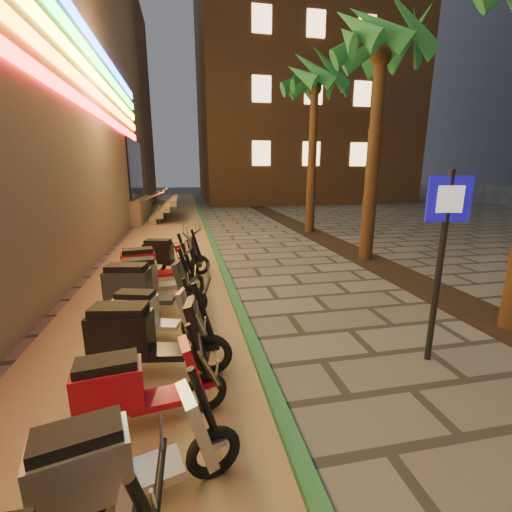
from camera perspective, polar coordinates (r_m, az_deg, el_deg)
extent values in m
plane|color=#474442|center=(4.03, 21.20, -28.00)|extent=(120.00, 120.00, 0.00)
cube|color=#8C7251|center=(12.75, -14.83, 1.50)|extent=(3.40, 60.00, 0.01)
cube|color=#235D37|center=(12.75, -7.20, 2.06)|extent=(0.18, 60.00, 0.10)
cube|color=black|center=(9.58, 23.50, -3.22)|extent=(1.20, 40.00, 0.02)
cube|color=black|center=(20.62, -19.45, 13.55)|extent=(0.08, 5.00, 3.00)
cube|color=gray|center=(21.08, -24.53, 7.08)|extent=(5.00, 6.00, 1.20)
cube|color=#FF1414|center=(9.05, -31.11, 23.93)|extent=(0.06, 26.00, 0.28)
cube|color=orange|center=(9.18, -31.58, 27.26)|extent=(0.06, 26.00, 0.28)
cube|color=yellow|center=(9.34, -32.07, 30.49)|extent=(0.06, 26.00, 0.28)
cube|color=gray|center=(20.67, -16.24, 6.41)|extent=(0.35, 5.00, 0.30)
cube|color=gray|center=(20.61, -15.32, 7.29)|extent=(0.35, 5.00, 0.30)
cube|color=gray|center=(20.56, -14.39, 8.17)|extent=(0.35, 5.00, 0.30)
cube|color=gray|center=(20.53, -13.46, 9.06)|extent=(0.35, 5.00, 0.30)
cylinder|color=silver|center=(18.62, -18.17, 8.92)|extent=(2.09, 0.06, 0.81)
cylinder|color=silver|center=(22.59, -17.07, 9.74)|extent=(2.09, 0.06, 0.81)
cube|color=brown|center=(37.44, 6.49, 29.05)|extent=(18.00, 16.00, 25.00)
cube|color=#F5C986|center=(27.09, 0.90, 16.74)|extent=(1.40, 0.06, 1.80)
cube|color=#F5C986|center=(28.22, 9.20, 16.46)|extent=(1.40, 0.06, 1.80)
cube|color=#F5C986|center=(29.85, 16.70, 15.92)|extent=(1.40, 0.06, 1.80)
cube|color=#F5C986|center=(27.69, 0.94, 26.08)|extent=(1.40, 0.06, 1.80)
cube|color=#F5C986|center=(28.79, 9.58, 25.43)|extent=(1.40, 0.06, 1.80)
cube|color=#F5C986|center=(30.39, 17.34, 24.40)|extent=(1.40, 0.06, 1.80)
cube|color=#F5C986|center=(28.98, 0.98, 34.81)|extent=(1.40, 0.06, 1.80)
cube|color=#F5C986|center=(30.04, 9.99, 33.86)|extent=(1.40, 0.06, 1.80)
cube|color=#F5C986|center=(31.57, 18.03, 32.42)|extent=(1.40, 0.06, 1.80)
cylinder|color=#472D19|center=(10.90, 18.85, 14.28)|extent=(0.40, 0.40, 5.70)
sphere|color=#472D19|center=(11.32, 20.13, 28.82)|extent=(0.56, 0.56, 0.56)
cone|color=#1B5924|center=(11.90, 24.54, 29.95)|extent=(0.60, 1.93, 1.52)
cone|color=#1B5924|center=(12.25, 21.87, 29.67)|extent=(1.70, 1.86, 1.52)
cone|color=#1B5924|center=(12.25, 18.61, 29.91)|extent=(2.00, 0.93, 1.52)
cone|color=#1B5924|center=(11.90, 16.01, 30.59)|extent=(1.97, 1.48, 1.52)
cone|color=#1B5924|center=(11.34, 15.21, 31.51)|extent=(1.22, 2.02, 1.52)
cone|color=#1B5924|center=(10.82, 16.89, 32.31)|extent=(1.22, 2.02, 1.52)
cone|color=#1B5924|center=(10.61, 20.48, 32.46)|extent=(1.97, 1.48, 1.52)
cone|color=#1B5924|center=(10.82, 23.98, 31.78)|extent=(2.00, 0.93, 1.52)
cone|color=#1B5924|center=(11.34, 25.49, 30.75)|extent=(1.70, 1.86, 1.52)
cylinder|color=#472D19|center=(15.44, 9.31, 14.95)|extent=(0.40, 0.40, 5.95)
sphere|color=#472D19|center=(15.79, 9.77, 25.80)|extent=(0.56, 0.56, 0.56)
cone|color=#1B5924|center=(16.21, 13.12, 26.97)|extent=(0.60, 1.93, 1.52)
cone|color=#1B5924|center=(16.65, 11.49, 26.69)|extent=(1.70, 1.86, 1.52)
cone|color=#1B5924|center=(16.74, 9.19, 26.71)|extent=(2.00, 0.93, 1.52)
cone|color=#1B5924|center=(16.45, 7.15, 27.01)|extent=(1.97, 1.48, 1.52)
cone|color=#1B5924|center=(15.91, 6.25, 27.49)|extent=(1.22, 2.02, 1.52)
cone|color=#1B5924|center=(15.35, 7.02, 27.98)|extent=(1.22, 2.02, 1.52)
cone|color=#1B5924|center=(15.04, 9.25, 28.21)|extent=(1.97, 1.48, 1.52)
cone|color=#1B5924|center=(15.16, 11.80, 28.00)|extent=(2.00, 0.93, 1.52)
cone|color=#1B5924|center=(15.63, 13.31, 27.48)|extent=(1.70, 1.86, 1.52)
cylinder|color=black|center=(5.26, 28.17, -2.12)|extent=(0.09, 0.09, 2.66)
cube|color=#140EB6|center=(5.09, 29.52, 8.26)|extent=(0.58, 0.12, 0.59)
cube|color=white|center=(5.07, 29.67, 8.22)|extent=(0.34, 0.07, 0.34)
cylinder|color=black|center=(2.18, -15.83, -32.30)|extent=(0.06, 0.56, 0.04)
torus|color=black|center=(3.40, -27.90, -32.57)|extent=(0.51, 0.22, 0.50)
cylinder|color=silver|center=(3.40, -27.90, -32.57)|extent=(0.15, 0.13, 0.13)
torus|color=black|center=(3.46, -7.07, -29.72)|extent=(0.51, 0.22, 0.50)
cylinder|color=silver|center=(3.46, -7.07, -29.72)|extent=(0.15, 0.13, 0.13)
cube|color=#9C9BA2|center=(3.36, -17.47, -31.12)|extent=(0.59, 0.45, 0.08)
cube|color=#9C9BA2|center=(3.20, -26.98, -28.97)|extent=(0.74, 0.52, 0.48)
cube|color=black|center=(3.03, -27.61, -25.02)|extent=(0.65, 0.44, 0.12)
cube|color=#9C9BA2|center=(3.22, -9.79, -26.05)|extent=(0.34, 0.44, 0.68)
cylinder|color=black|center=(3.11, -8.65, -23.06)|extent=(0.27, 0.13, 0.71)
cylinder|color=black|center=(2.95, -7.94, -18.08)|extent=(0.18, 0.55, 0.04)
cube|color=#9C9BA2|center=(3.39, -7.14, -28.30)|extent=(0.24, 0.18, 0.06)
torus|color=black|center=(4.13, -24.05, -22.87)|extent=(0.50, 0.16, 0.49)
cylinder|color=silver|center=(4.13, -24.05, -22.87)|extent=(0.14, 0.11, 0.13)
torus|color=black|center=(4.14, -8.36, -21.52)|extent=(0.50, 0.16, 0.49)
cylinder|color=silver|center=(4.14, -8.36, -21.52)|extent=(0.14, 0.11, 0.13)
cube|color=maroon|center=(4.08, -16.33, -21.97)|extent=(0.55, 0.39, 0.07)
cube|color=maroon|center=(3.97, -23.31, -19.64)|extent=(0.70, 0.44, 0.47)
cube|color=black|center=(3.83, -23.71, -16.22)|extent=(0.62, 0.38, 0.11)
cube|color=maroon|center=(3.95, -10.49, -18.00)|extent=(0.30, 0.41, 0.66)
cylinder|color=black|center=(3.86, -9.62, -15.52)|extent=(0.26, 0.10, 0.69)
cylinder|color=black|center=(3.73, -9.09, -11.42)|extent=(0.12, 0.54, 0.04)
cube|color=maroon|center=(4.08, -8.42, -20.23)|extent=(0.22, 0.16, 0.06)
torus|color=black|center=(5.02, -22.19, -15.14)|extent=(0.58, 0.20, 0.57)
cylinder|color=silver|center=(5.02, -22.19, -15.14)|extent=(0.17, 0.13, 0.15)
torus|color=black|center=(4.74, -7.53, -15.91)|extent=(0.58, 0.20, 0.57)
cylinder|color=silver|center=(4.74, -7.53, -15.91)|extent=(0.17, 0.13, 0.15)
cube|color=black|center=(4.82, -15.24, -15.18)|extent=(0.66, 0.47, 0.09)
cube|color=black|center=(4.85, -21.54, -11.91)|extent=(0.83, 0.54, 0.55)
cube|color=black|center=(4.72, -21.88, -8.41)|extent=(0.73, 0.46, 0.13)
cube|color=black|center=(4.59, -9.63, -11.81)|extent=(0.36, 0.48, 0.77)
cylinder|color=black|center=(4.49, -8.76, -9.29)|extent=(0.31, 0.13, 0.81)
cylinder|color=black|center=(4.36, -8.21, -5.04)|extent=(0.15, 0.64, 0.05)
cube|color=black|center=(4.68, -7.58, -14.51)|extent=(0.26, 0.19, 0.07)
torus|color=black|center=(5.93, -19.75, -10.86)|extent=(0.48, 0.22, 0.47)
cylinder|color=silver|center=(5.93, -19.75, -10.86)|extent=(0.15, 0.12, 0.13)
torus|color=black|center=(5.60, -10.06, -11.73)|extent=(0.48, 0.22, 0.47)
cylinder|color=silver|center=(5.60, -10.06, -11.73)|extent=(0.15, 0.12, 0.13)
cube|color=white|center=(5.73, -15.16, -10.98)|extent=(0.56, 0.44, 0.07)
cube|color=white|center=(5.80, -19.30, -8.56)|extent=(0.71, 0.51, 0.45)
cube|color=black|center=(5.71, -19.51, -6.12)|extent=(0.62, 0.44, 0.11)
cube|color=white|center=(5.51, -11.49, -8.74)|extent=(0.33, 0.42, 0.64)
cylinder|color=black|center=(5.42, -10.93, -7.01)|extent=(0.26, 0.13, 0.67)
cylinder|color=black|center=(5.31, -10.60, -4.12)|extent=(0.19, 0.51, 0.04)
cube|color=white|center=(5.55, -10.11, -10.72)|extent=(0.23, 0.18, 0.05)
torus|color=black|center=(6.85, -21.05, -7.11)|extent=(0.59, 0.22, 0.58)
cylinder|color=silver|center=(6.85, -21.05, -7.11)|extent=(0.17, 0.14, 0.16)
torus|color=black|center=(6.53, -10.59, -7.41)|extent=(0.59, 0.22, 0.58)
cylinder|color=silver|center=(6.53, -10.59, -7.41)|extent=(0.17, 0.14, 0.16)
cube|color=#27292C|center=(6.65, -16.07, -6.93)|extent=(0.67, 0.49, 0.09)
cube|color=#27292C|center=(6.71, -20.57, -4.55)|extent=(0.85, 0.56, 0.56)
cube|color=black|center=(6.62, -20.80, -1.89)|extent=(0.75, 0.48, 0.13)
cube|color=#27292C|center=(6.43, -12.12, -4.23)|extent=(0.37, 0.49, 0.79)
cylinder|color=black|center=(6.35, -11.53, -2.32)|extent=(0.32, 0.13, 0.83)
cylinder|color=black|center=(6.25, -11.18, 0.82)|extent=(0.17, 0.65, 0.05)
cube|color=#27292C|center=(6.48, -10.65, -6.31)|extent=(0.27, 0.20, 0.07)
torus|color=black|center=(7.48, -19.35, -5.40)|extent=(0.54, 0.16, 0.54)
cylinder|color=silver|center=(7.48, -19.35, -5.40)|extent=(0.15, 0.12, 0.14)
torus|color=black|center=(7.51, -10.51, -4.73)|extent=(0.54, 0.16, 0.54)
cylinder|color=silver|center=(7.51, -10.51, -4.73)|extent=(0.15, 0.12, 0.14)
cube|color=gray|center=(7.46, -15.01, -4.78)|extent=(0.60, 0.41, 0.08)
cube|color=gray|center=(7.38, -18.89, -3.16)|extent=(0.76, 0.47, 0.52)
cube|color=black|center=(7.31, -19.07, -0.91)|extent=(0.67, 0.40, 0.12)
cube|color=gray|center=(7.40, -11.73, -2.24)|extent=(0.32, 0.44, 0.73)
cylinder|color=black|center=(7.35, -11.25, -0.65)|extent=(0.29, 0.10, 0.76)
cylinder|color=black|center=(7.28, -10.97, 1.89)|extent=(0.11, 0.60, 0.05)
cube|color=gray|center=(7.48, -10.55, -3.83)|extent=(0.24, 0.17, 0.06)
torus|color=black|center=(8.29, -19.39, -3.46)|extent=(0.56, 0.20, 0.55)
cylinder|color=silver|center=(8.29, -19.39, -3.46)|extent=(0.16, 0.13, 0.15)
torus|color=black|center=(8.40, -11.26, -2.71)|extent=(0.56, 0.20, 0.55)
cylinder|color=silver|center=(8.40, -11.26, -2.71)|extent=(0.16, 0.13, 0.15)
cube|color=maroon|center=(8.31, -15.39, -2.82)|extent=(0.64, 0.46, 0.09)
cube|color=maroon|center=(8.21, -18.97, -1.35)|extent=(0.80, 0.52, 0.53)
cube|color=black|center=(8.14, -19.14, 0.75)|extent=(0.71, 0.45, 0.13)
cube|color=maroon|center=(8.28, -12.39, -0.41)|extent=(0.35, 0.47, 0.75)
cylinder|color=black|center=(8.25, -11.96, 1.07)|extent=(0.30, 0.12, 0.79)
cylinder|color=black|center=(8.19, -11.71, 3.43)|extent=(0.15, 0.62, 0.05)
cube|color=maroon|center=(8.36, -11.30, -1.87)|extent=(0.26, 0.19, 0.06)
torus|color=black|center=(9.39, -16.27, -1.30)|extent=(0.55, 0.23, 0.54)
cylinder|color=silver|center=(9.39, -16.27, -1.30)|extent=(0.17, 0.14, 0.14)
torus|color=black|center=(9.08, -9.35, -1.42)|extent=(0.55, 0.23, 0.54)
cylinder|color=silver|center=(9.08, -9.35, -1.42)|extent=(0.17, 0.14, 0.14)
cube|color=black|center=(9.21, -12.94, -1.11)|extent=(0.64, 0.48, 0.08)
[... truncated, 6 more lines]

